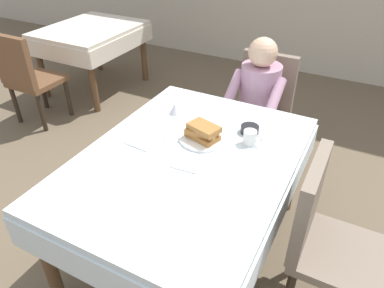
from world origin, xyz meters
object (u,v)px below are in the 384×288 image
object	(u,v)px
spoon_near_edge	(184,170)
diner_person	(257,97)
chair_diner	(262,105)
cup_coffee	(250,137)
knife_right_of_plate	(231,149)
dining_table_main	(187,170)
background_table_far	(91,37)
plate_breakfast	(203,138)
breakfast_stack	(203,132)
background_chair_empty	(26,75)
bowl_butter	(250,129)
fork_left_of_plate	(173,133)
chair_right_side	(324,233)
syrup_pitcher	(175,109)

from	to	relation	value
spoon_near_edge	diner_person	bearing A→B (deg)	84.75
chair_diner	cup_coffee	distance (m)	0.94
chair_diner	knife_right_of_plate	size ratio (longest dim) A/B	4.65
dining_table_main	background_table_far	size ratio (longest dim) A/B	1.36
plate_breakfast	diner_person	bearing A→B (deg)	85.73
chair_diner	plate_breakfast	world-z (taller)	chair_diner
breakfast_stack	cup_coffee	xyz separation A→B (m)	(0.25, 0.10, -0.02)
diner_person	knife_right_of_plate	xyz separation A→B (m)	(0.13, -0.84, 0.07)
cup_coffee	background_chair_empty	size ratio (longest dim) A/B	0.12
bowl_butter	background_table_far	world-z (taller)	bowl_butter
bowl_butter	background_table_far	bearing A→B (deg)	151.55
cup_coffee	dining_table_main	bearing A→B (deg)	-132.38
dining_table_main	fork_left_of_plate	size ratio (longest dim) A/B	8.47
plate_breakfast	background_table_far	world-z (taller)	plate_breakfast
spoon_near_edge	background_chair_empty	world-z (taller)	background_chair_empty
dining_table_main	spoon_near_edge	bearing A→B (deg)	-70.32
chair_diner	chair_right_side	bearing A→B (deg)	121.32
dining_table_main	diner_person	world-z (taller)	diner_person
cup_coffee	background_table_far	distance (m)	2.77
bowl_butter	plate_breakfast	bearing A→B (deg)	-137.39
diner_person	background_chair_empty	xyz separation A→B (m)	(-2.19, -0.29, -0.14)
diner_person	fork_left_of_plate	distance (m)	0.88
breakfast_stack	background_table_far	world-z (taller)	breakfast_stack
chair_diner	background_chair_empty	size ratio (longest dim) A/B	1.00
knife_right_of_plate	background_chair_empty	world-z (taller)	background_chair_empty
chair_diner	bowl_butter	world-z (taller)	chair_diner
background_table_far	bowl_butter	bearing A→B (deg)	-28.45
chair_right_side	knife_right_of_plate	bearing A→B (deg)	-106.88
dining_table_main	background_table_far	xyz separation A→B (m)	(-2.13, 1.67, -0.03)
background_table_far	background_chair_empty	xyz separation A→B (m)	(0.00, -0.95, -0.09)
cup_coffee	bowl_butter	world-z (taller)	cup_coffee
fork_left_of_plate	background_chair_empty	distance (m)	2.03
cup_coffee	diner_person	bearing A→B (deg)	105.21
diner_person	cup_coffee	world-z (taller)	diner_person
dining_table_main	bowl_butter	xyz separation A→B (m)	(0.21, 0.40, 0.11)
plate_breakfast	background_table_far	xyz separation A→B (m)	(-2.13, 1.47, -0.13)
chair_diner	chair_right_side	distance (m)	1.37
diner_person	bowl_butter	world-z (taller)	diner_person
knife_right_of_plate	background_table_far	xyz separation A→B (m)	(-2.32, 1.49, -0.12)
bowl_butter	spoon_near_edge	bearing A→B (deg)	-109.01
knife_right_of_plate	chair_right_side	bearing A→B (deg)	-111.84
dining_table_main	chair_diner	xyz separation A→B (m)	(0.06, 1.17, -0.12)
chair_right_side	cup_coffee	bearing A→B (deg)	-118.84
bowl_butter	knife_right_of_plate	world-z (taller)	bowl_butter
chair_diner	bowl_butter	xyz separation A→B (m)	(0.16, -0.77, 0.23)
dining_table_main	background_chair_empty	xyz separation A→B (m)	(-2.13, 0.72, -0.12)
cup_coffee	fork_left_of_plate	distance (m)	0.46
syrup_pitcher	background_chair_empty	bearing A→B (deg)	169.79
diner_person	chair_right_side	distance (m)	1.25
dining_table_main	breakfast_stack	size ratio (longest dim) A/B	7.00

